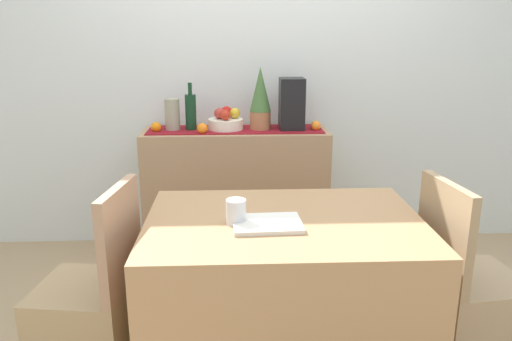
{
  "coord_description": "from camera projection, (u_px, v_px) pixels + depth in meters",
  "views": [
    {
      "loc": [
        -0.19,
        -2.33,
        1.51
      ],
      "look_at": [
        -0.07,
        0.39,
        0.74
      ],
      "focal_mm": 34.82,
      "sensor_mm": 36.0,
      "label": 1
    }
  ],
  "objects": [
    {
      "name": "dining_table",
      "position": [
        283.0,
        297.0,
        2.2
      ],
      "size": [
        1.17,
        0.83,
        0.74
      ],
      "primitive_type": "cube",
      "color": "tan",
      "rests_on": "ground"
    },
    {
      "name": "potted_plant",
      "position": [
        260.0,
        98.0,
        3.24
      ],
      "size": [
        0.14,
        0.14,
        0.41
      ],
      "color": "#A66C46",
      "rests_on": "sideboard_console"
    },
    {
      "name": "apple_front",
      "position": [
        227.0,
        112.0,
        3.32
      ],
      "size": [
        0.08,
        0.08,
        0.08
      ],
      "primitive_type": "sphere",
      "color": "red",
      "rests_on": "fruit_bowl"
    },
    {
      "name": "coffee_cup",
      "position": [
        236.0,
        212.0,
        2.04
      ],
      "size": [
        0.08,
        0.08,
        0.1
      ],
      "primitive_type": "cylinder",
      "color": "silver",
      "rests_on": "dining_table"
    },
    {
      "name": "orange_loose_mid",
      "position": [
        202.0,
        128.0,
        3.16
      ],
      "size": [
        0.07,
        0.07,
        0.07
      ],
      "primitive_type": "sphere",
      "color": "orange",
      "rests_on": "sideboard_console"
    },
    {
      "name": "chair_near_window",
      "position": [
        91.0,
        323.0,
        2.19
      ],
      "size": [
        0.45,
        0.45,
        0.9
      ],
      "color": "tan",
      "rests_on": "ground"
    },
    {
      "name": "apple_left",
      "position": [
        235.0,
        113.0,
        3.28
      ],
      "size": [
        0.07,
        0.07,
        0.07
      ],
      "primitive_type": "sphere",
      "color": "gold",
      "rests_on": "fruit_bowl"
    },
    {
      "name": "apple_rear",
      "position": [
        220.0,
        113.0,
        3.26
      ],
      "size": [
        0.07,
        0.07,
        0.07
      ],
      "primitive_type": "sphere",
      "color": "#B0352D",
      "rests_on": "fruit_bowl"
    },
    {
      "name": "apple_upper",
      "position": [
        225.0,
        115.0,
        3.21
      ],
      "size": [
        0.07,
        0.07,
        0.07
      ],
      "primitive_type": "sphere",
      "color": "red",
      "rests_on": "fruit_bowl"
    },
    {
      "name": "room_wall_rear",
      "position": [
        261.0,
        55.0,
        3.42
      ],
      "size": [
        6.4,
        0.06,
        2.7
      ],
      "primitive_type": "cube",
      "color": "silver",
      "rests_on": "ground"
    },
    {
      "name": "fruit_bowl",
      "position": [
        226.0,
        124.0,
        3.28
      ],
      "size": [
        0.23,
        0.23,
        0.07
      ],
      "primitive_type": "cylinder",
      "color": "white",
      "rests_on": "table_runner"
    },
    {
      "name": "ground_plane",
      "position": [
        272.0,
        325.0,
        2.66
      ],
      "size": [
        6.4,
        6.4,
        0.02
      ],
      "primitive_type": "cube",
      "color": "tan",
      "rests_on": "ground"
    },
    {
      "name": "table_runner",
      "position": [
        235.0,
        130.0,
        3.29
      ],
      "size": [
        1.15,
        0.32,
        0.01
      ],
      "primitive_type": "cube",
      "color": "maroon",
      "rests_on": "sideboard_console"
    },
    {
      "name": "orange_loose_far",
      "position": [
        156.0,
        127.0,
        3.22
      ],
      "size": [
        0.07,
        0.07,
        0.07
      ],
      "primitive_type": "sphere",
      "color": "orange",
      "rests_on": "sideboard_console"
    },
    {
      "name": "ceramic_vase",
      "position": [
        172.0,
        115.0,
        3.25
      ],
      "size": [
        0.1,
        0.1,
        0.21
      ],
      "primitive_type": "cylinder",
      "color": "#9A9982",
      "rests_on": "sideboard_console"
    },
    {
      "name": "sideboard_console",
      "position": [
        236.0,
        192.0,
        3.41
      ],
      "size": [
        1.23,
        0.42,
        0.87
      ],
      "primitive_type": "cube",
      "color": "tan",
      "rests_on": "ground"
    },
    {
      "name": "orange_loose_end",
      "position": [
        316.0,
        126.0,
        3.26
      ],
      "size": [
        0.07,
        0.07,
        0.07
      ],
      "primitive_type": "sphere",
      "color": "orange",
      "rests_on": "sideboard_console"
    },
    {
      "name": "chair_by_corner",
      "position": [
        468.0,
        314.0,
        2.26
      ],
      "size": [
        0.44,
        0.44,
        0.9
      ],
      "color": "tan",
      "rests_on": "ground"
    },
    {
      "name": "wine_bottle",
      "position": [
        191.0,
        112.0,
        3.25
      ],
      "size": [
        0.07,
        0.07,
        0.31
      ],
      "color": "#13361E",
      "rests_on": "sideboard_console"
    },
    {
      "name": "coffee_maker",
      "position": [
        292.0,
        104.0,
        3.26
      ],
      "size": [
        0.16,
        0.18,
        0.34
      ],
      "primitive_type": "cube",
      "color": "black",
      "rests_on": "sideboard_console"
    },
    {
      "name": "open_book",
      "position": [
        267.0,
        224.0,
        2.03
      ],
      "size": [
        0.29,
        0.22,
        0.02
      ],
      "primitive_type": "cube",
      "rotation": [
        0.0,
        0.0,
        0.04
      ],
      "color": "white",
      "rests_on": "dining_table"
    }
  ]
}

